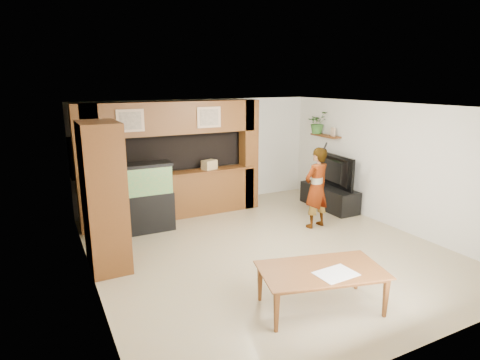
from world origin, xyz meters
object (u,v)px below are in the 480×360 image
pantry_cabinet (104,197)px  dining_table (321,290)px  aquarium (141,199)px  television (331,171)px  person (316,188)px

pantry_cabinet → dining_table: size_ratio=1.46×
pantry_cabinet → aquarium: size_ratio=1.70×
television → pantry_cabinet: bearing=103.9°
person → dining_table: 3.29m
aquarium → dining_table: size_ratio=0.86×
person → television: bearing=-151.2°
aquarium → television: bearing=-5.2°
pantry_cabinet → television: size_ratio=1.78×
television → person: (-1.12, -0.91, -0.07)m
pantry_cabinet → dining_table: 3.66m
person → dining_table: size_ratio=1.03×
aquarium → dining_table: bearing=-69.3°
aquarium → television: size_ratio=1.05×
television → person: person is taller
television → dining_table: size_ratio=0.82×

